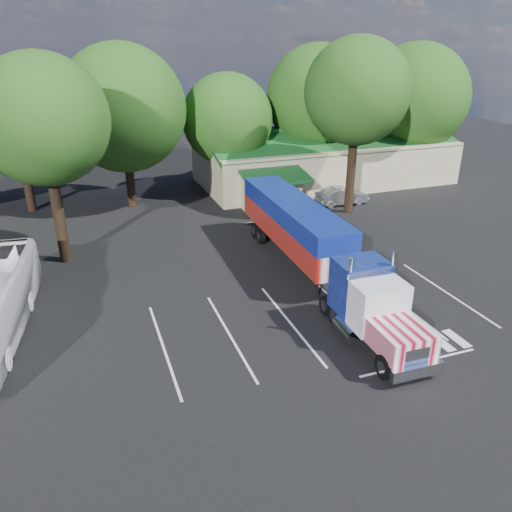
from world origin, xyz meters
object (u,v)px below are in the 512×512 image
object	(u,v)px
silver_sedan	(342,196)
semi_truck	(310,240)
woman	(340,270)
bicycle	(289,221)

from	to	relation	value
silver_sedan	semi_truck	bearing A→B (deg)	145.25
woman	silver_sedan	world-z (taller)	woman
woman	bicycle	world-z (taller)	woman
woman	bicycle	distance (m)	9.69
bicycle	silver_sedan	distance (m)	7.46
semi_truck	woman	distance (m)	2.42
woman	silver_sedan	size ratio (longest dim) A/B	0.37
woman	bicycle	xyz separation A→B (m)	(1.00, 9.63, -0.32)
woman	silver_sedan	xyz separation A→B (m)	(7.50, 13.29, -0.09)
semi_truck	bicycle	world-z (taller)	semi_truck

